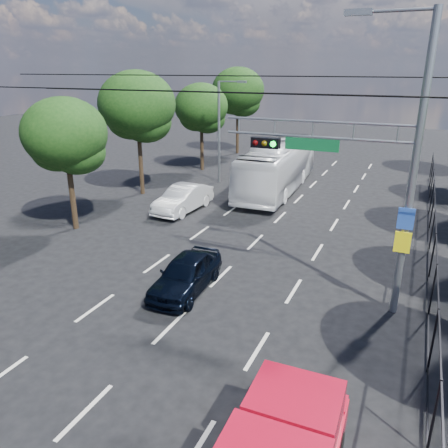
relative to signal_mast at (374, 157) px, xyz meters
The scene contains 13 objects.
ground 10.92m from the signal_mast, 123.48° to the right, with size 120.00×120.00×0.00m, color black.
lane_markings 9.56m from the signal_mast, 131.33° to the left, with size 6.12×38.00×0.01m.
signal_mast is the anchor object (origin of this frame).
streetlight_left 18.24m from the signal_mast, 129.66° to the left, with size 2.09×0.22×7.08m.
utility_wires 5.71m from the signal_mast, behind, with size 22.00×5.04×0.74m.
fence_right 6.37m from the signal_mast, 61.03° to the left, with size 0.06×34.03×2.00m.
tree_left_b 14.62m from the signal_mast, behind, with size 4.08×4.08×6.63m.
tree_left_c 17.57m from the signal_mast, 149.06° to the left, with size 4.80×4.80×7.80m.
tree_left_d 22.48m from the signal_mast, 130.73° to the left, with size 4.20×4.20×6.83m.
tree_left_e 29.12m from the signal_mast, 120.71° to the left, with size 4.92×4.92×7.99m.
navy_hatchback 7.69m from the signal_mast, 165.28° to the right, with size 1.62×4.03×1.37m, color black.
white_bus 15.75m from the signal_mast, 118.04° to the left, with size 2.72×11.61×3.23m, color white.
white_van 13.54m from the signal_mast, 147.64° to the left, with size 1.57×4.51×1.49m, color silver.
Camera 1 is at (6.53, -6.34, 7.89)m, focal length 35.00 mm.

